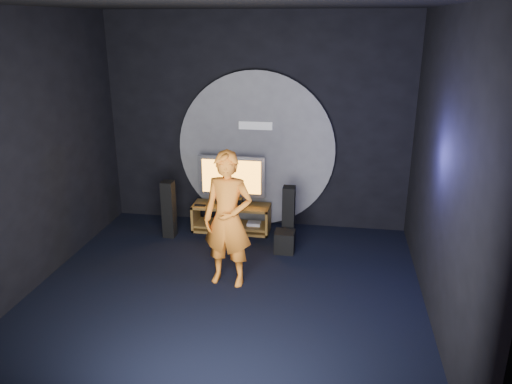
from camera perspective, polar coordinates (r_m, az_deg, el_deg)
floor at (r=6.54m, az=-3.56°, el=-11.62°), size 5.00×5.00×0.00m
back_wall at (r=8.24m, az=0.07°, el=7.95°), size 5.00×0.04×3.50m
front_wall at (r=3.62m, az=-12.99°, el=-7.40°), size 5.00×0.04×3.50m
left_wall at (r=6.86m, az=-24.75°, el=3.93°), size 0.04×5.00×3.50m
right_wall at (r=5.83m, az=20.81°, el=2.00°), size 0.04×5.00×3.50m
ceiling at (r=5.64m, az=-4.33°, el=20.74°), size 5.00×5.00×0.01m
wall_disc_panel at (r=8.28m, az=0.01°, el=4.83°), size 2.60×0.11×2.60m
media_console at (r=8.32m, az=-2.77°, el=-3.14°), size 1.27×0.45×0.45m
tv at (r=8.15m, az=-2.80°, el=1.60°), size 1.09×0.22×0.81m
center_speaker at (r=8.13m, az=-2.98°, el=-1.21°), size 0.40×0.15×0.15m
remote at (r=8.23m, az=-6.40°, el=-1.51°), size 0.18×0.05×0.02m
tower_speaker_left at (r=8.12m, az=-9.93°, el=-1.95°), size 0.19×0.21×0.93m
tower_speaker_right at (r=7.77m, az=3.73°, el=-2.67°), size 0.19×0.21×0.93m
subwoofer at (r=7.59m, az=3.30°, el=-5.68°), size 0.30×0.30×0.33m
player at (r=6.44m, az=-3.24°, el=-3.16°), size 0.70×0.50×1.81m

